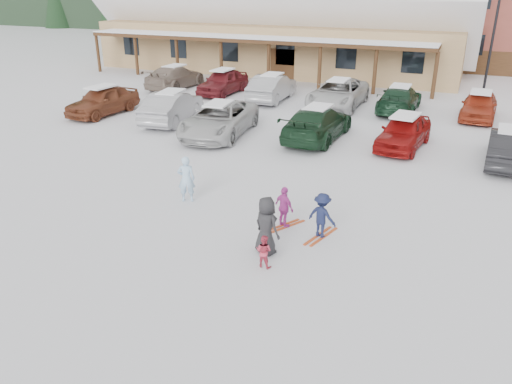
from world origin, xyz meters
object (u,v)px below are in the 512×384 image
at_px(parked_car_2, 219,119).
at_px(parked_car_5, 509,147).
at_px(bystander_dark, 266,226).
at_px(parked_car_9, 272,88).
at_px(parked_car_0, 103,101).
at_px(parked_car_10, 338,94).
at_px(child_magenta, 284,207).
at_px(lamp_post, 493,36).
at_px(parked_car_3, 317,123).
at_px(parked_car_4, 404,132).
at_px(parked_car_12, 479,105).
at_px(toddler_red, 264,251).
at_px(parked_car_7, 175,77).
at_px(adult_skier, 186,179).
at_px(parked_car_1, 172,107).
at_px(parked_car_8, 223,82).
at_px(parked_car_11, 399,99).
at_px(child_navy, 322,216).
at_px(day_lodge, 281,18).

height_order(parked_car_2, parked_car_5, parked_car_2).
xyz_separation_m(bystander_dark, parked_car_9, (-6.51, 17.06, -0.02)).
xyz_separation_m(parked_car_0, parked_car_10, (11.21, 6.57, 0.03)).
bearing_deg(parked_car_5, child_magenta, 56.65).
xyz_separation_m(lamp_post, parked_car_0, (-18.88, -13.65, -2.78)).
xyz_separation_m(parked_car_3, parked_car_4, (3.78, 0.27, -0.04)).
bearing_deg(parked_car_0, parked_car_12, 24.81).
distance_m(toddler_red, parked_car_7, 23.36).
bearing_deg(adult_skier, parked_car_5, -167.55).
distance_m(parked_car_1, parked_car_2, 3.48).
distance_m(lamp_post, parked_car_4, 13.95).
height_order(adult_skier, parked_car_8, adult_skier).
bearing_deg(parked_car_11, child_navy, 90.76).
xyz_separation_m(lamp_post, parked_car_11, (-4.29, -6.83, -2.83)).
relative_size(day_lodge, parked_car_11, 5.93).
bearing_deg(parked_car_0, parked_car_9, 47.54).
height_order(parked_car_1, parked_car_4, parked_car_1).
distance_m(parked_car_0, parked_car_5, 19.79).
height_order(child_magenta, parked_car_9, parked_car_9).
height_order(day_lodge, parked_car_7, day_lodge).
distance_m(bystander_dark, parked_car_7, 22.71).
height_order(day_lodge, parked_car_11, day_lodge).
distance_m(lamp_post, child_magenta, 23.22).
bearing_deg(day_lodge, parked_car_0, -100.65).
relative_size(lamp_post, child_navy, 4.72).
relative_size(bystander_dark, parked_car_9, 0.34).
bearing_deg(bystander_dark, parked_car_8, -36.50).
bearing_deg(parked_car_5, parked_car_7, -18.77).
height_order(parked_car_5, parked_car_9, parked_car_9).
distance_m(adult_skier, parked_car_1, 10.15).
bearing_deg(parked_car_4, parked_car_5, -1.27).
height_order(bystander_dark, parked_car_4, bystander_dark).
relative_size(parked_car_2, parked_car_7, 1.06).
height_order(adult_skier, parked_car_10, parked_car_10).
distance_m(parked_car_0, parked_car_3, 11.93).
distance_m(lamp_post, parked_car_8, 16.82).
xyz_separation_m(adult_skier, parked_car_5, (9.79, 8.01, -0.06)).
bearing_deg(parked_car_5, parked_car_0, 2.05).
distance_m(child_magenta, parked_car_12, 16.47).
height_order(parked_car_0, parked_car_9, parked_car_9).
bearing_deg(parked_car_2, child_magenta, -57.89).
height_order(day_lodge, parked_car_2, day_lodge).
bearing_deg(parked_car_10, parked_car_1, -136.64).
bearing_deg(parked_car_8, parked_car_7, 177.11).
height_order(parked_car_0, parked_car_4, parked_car_0).
bearing_deg(day_lodge, toddler_red, -70.29).
bearing_deg(adult_skier, day_lodge, -102.80).
relative_size(adult_skier, parked_car_2, 0.29).
relative_size(parked_car_9, parked_car_11, 0.97).
xyz_separation_m(child_magenta, bystander_dark, (0.09, -1.61, 0.17)).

